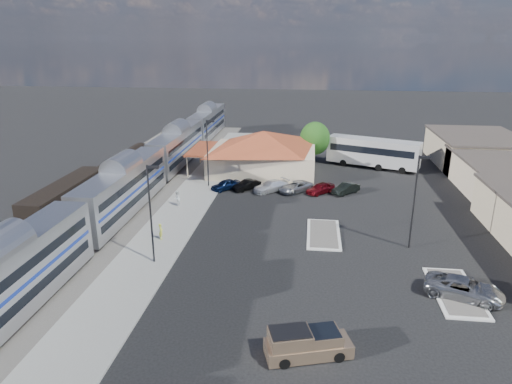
# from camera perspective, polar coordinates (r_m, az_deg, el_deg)

# --- Properties ---
(ground) EXTENTS (280.00, 280.00, 0.00)m
(ground) POSITION_cam_1_polar(r_m,az_deg,el_deg) (45.10, 3.37, -6.14)
(ground) COLOR black
(ground) RESTS_ON ground
(railbed) EXTENTS (16.00, 100.00, 0.12)m
(railbed) POSITION_cam_1_polar(r_m,az_deg,el_deg) (57.34, -17.51, -1.42)
(railbed) COLOR #4C4944
(railbed) RESTS_ON ground
(platform) EXTENTS (5.50, 92.00, 0.18)m
(platform) POSITION_cam_1_polar(r_m,az_deg,el_deg) (52.51, -9.38, -2.59)
(platform) COLOR gray
(platform) RESTS_ON ground
(passenger_train) EXTENTS (3.00, 104.00, 5.55)m
(passenger_train) POSITION_cam_1_polar(r_m,az_deg,el_deg) (52.58, -16.17, 0.15)
(passenger_train) COLOR silver
(passenger_train) RESTS_ON ground
(freight_cars) EXTENTS (2.80, 46.00, 4.00)m
(freight_cars) POSITION_cam_1_polar(r_m,az_deg,el_deg) (54.10, -22.61, -1.11)
(freight_cars) COLOR black
(freight_cars) RESTS_ON ground
(station_depot) EXTENTS (18.35, 12.24, 6.20)m
(station_depot) POSITION_cam_1_polar(r_m,az_deg,el_deg) (67.13, 0.86, 5.08)
(station_depot) COLOR beige
(station_depot) RESTS_ON ground
(traffic_island_south) EXTENTS (3.30, 7.50, 0.21)m
(traffic_island_south) POSITION_cam_1_polar(r_m,az_deg,el_deg) (46.85, 8.44, -5.20)
(traffic_island_south) COLOR silver
(traffic_island_south) RESTS_ON ground
(traffic_island_north) EXTENTS (3.30, 7.50, 0.21)m
(traffic_island_north) POSITION_cam_1_polar(r_m,az_deg,el_deg) (39.64, 23.62, -11.36)
(traffic_island_north) COLOR silver
(traffic_island_north) RESTS_ON ground
(lamp_plat_s) EXTENTS (1.08, 0.25, 9.00)m
(lamp_plat_s) POSITION_cam_1_polar(r_m,az_deg,el_deg) (39.69, -12.98, -1.81)
(lamp_plat_s) COLOR black
(lamp_plat_s) RESTS_ON ground
(lamp_plat_n) EXTENTS (1.08, 0.25, 9.00)m
(lamp_plat_n) POSITION_cam_1_polar(r_m,az_deg,el_deg) (59.95, -6.02, 5.49)
(lamp_plat_n) COLOR black
(lamp_plat_n) RESTS_ON ground
(lamp_lot) EXTENTS (1.08, 0.25, 9.00)m
(lamp_lot) POSITION_cam_1_polar(r_m,az_deg,el_deg) (44.17, 19.36, -0.30)
(lamp_lot) COLOR black
(lamp_lot) RESTS_ON ground
(tree_depot) EXTENTS (4.71, 4.71, 6.63)m
(tree_depot) POSITION_cam_1_polar(r_m,az_deg,el_deg) (72.43, 7.37, 6.66)
(tree_depot) COLOR #382314
(tree_depot) RESTS_ON ground
(pickup_truck) EXTENTS (5.70, 3.41, 1.85)m
(pickup_truck) POSITION_cam_1_polar(r_m,az_deg,el_deg) (30.06, 6.56, -18.30)
(pickup_truck) COLOR #9A7C5F
(pickup_truck) RESTS_ON ground
(suv) EXTENTS (6.36, 4.61, 1.61)m
(suv) POSITION_cam_1_polar(r_m,az_deg,el_deg) (38.92, 24.58, -10.90)
(suv) COLOR gray
(suv) RESTS_ON ground
(coach_bus) EXTENTS (13.93, 7.86, 4.43)m
(coach_bus) POSITION_cam_1_polar(r_m,az_deg,el_deg) (72.00, 14.43, 4.95)
(coach_bus) COLOR silver
(coach_bus) RESTS_ON ground
(person_a) EXTENTS (0.54, 0.68, 1.63)m
(person_a) POSITION_cam_1_polar(r_m,az_deg,el_deg) (45.65, -11.81, -4.84)
(person_a) COLOR #D8E046
(person_a) RESTS_ON platform
(person_b) EXTENTS (0.72, 0.91, 1.83)m
(person_b) POSITION_cam_1_polar(r_m,az_deg,el_deg) (54.21, -9.87, -0.80)
(person_b) COLOR white
(person_b) RESTS_ON platform
(parked_car_a) EXTENTS (4.02, 3.92, 1.37)m
(parked_car_a) POSITION_cam_1_polar(r_m,az_deg,el_deg) (59.86, -3.81, 0.91)
(parked_car_a) COLOR #0D1D44
(parked_car_a) RESTS_ON ground
(parked_car_b) EXTENTS (3.76, 3.72, 1.29)m
(parked_car_b) POSITION_cam_1_polar(r_m,az_deg,el_deg) (59.72, -1.17, 0.87)
(parked_car_b) COLOR black
(parked_car_b) RESTS_ON ground
(parked_car_c) EXTENTS (5.13, 4.77, 1.45)m
(parked_car_c) POSITION_cam_1_polar(r_m,az_deg,el_deg) (59.06, 1.86, 0.73)
(parked_car_c) COLOR white
(parked_car_c) RESTS_ON ground
(parked_car_d) EXTENTS (4.99, 5.07, 1.35)m
(parked_car_d) POSITION_cam_1_polar(r_m,az_deg,el_deg) (59.19, 4.97, 0.66)
(parked_car_d) COLOR #9B9FA4
(parked_car_d) RESTS_ON ground
(parked_car_e) EXTENTS (4.08, 3.99, 1.39)m
(parked_car_e) POSITION_cam_1_polar(r_m,az_deg,el_deg) (58.89, 8.07, 0.47)
(parked_car_e) COLOR maroon
(parked_car_e) RESTS_ON ground
(parked_car_f) EXTENTS (3.86, 3.89, 1.34)m
(parked_car_f) POSITION_cam_1_polar(r_m,az_deg,el_deg) (59.35, 11.16, 0.42)
(parked_car_f) COLOR black
(parked_car_f) RESTS_ON ground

